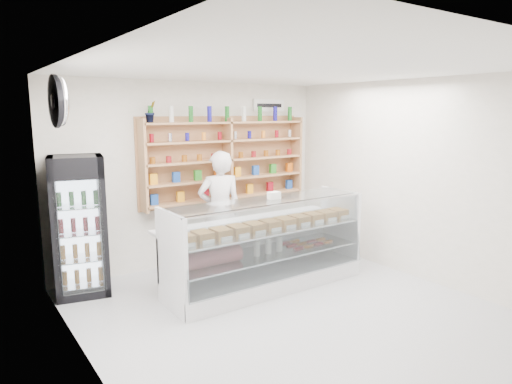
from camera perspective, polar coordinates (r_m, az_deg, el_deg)
room at (r=5.09m, az=5.33°, el=-0.75°), size 5.00×5.00×5.00m
display_counter at (r=6.23m, az=1.18°, el=-8.79°), size 2.78×0.83×1.21m
shop_worker at (r=6.77m, az=-4.54°, el=-2.40°), size 0.75×0.61×1.79m
drinks_cooler at (r=6.28m, az=-21.18°, el=-3.94°), size 0.77×0.76×1.80m
wall_shelving at (r=7.24m, az=-3.57°, el=4.02°), size 2.84×0.28×1.33m
potted_plant at (r=6.64m, az=-13.04°, el=9.76°), size 0.21×0.19×0.30m
security_mirror at (r=5.13m, az=-23.27°, el=10.38°), size 0.15×0.50×0.50m
wall_sign at (r=7.81m, az=1.61°, el=10.76°), size 0.62×0.03×0.20m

